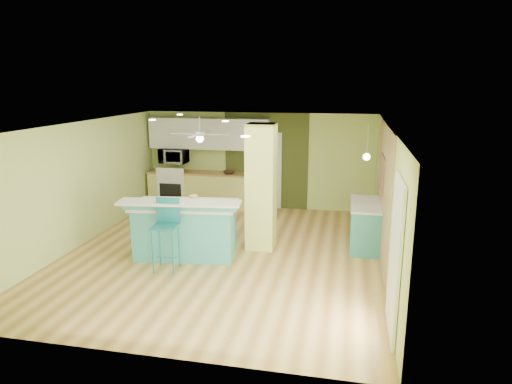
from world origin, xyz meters
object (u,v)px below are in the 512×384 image
side_counter (365,225)px  fruit_bowl (229,172)px  canister (194,200)px  peninsula (186,228)px  bar_stool (167,223)px

side_counter → fruit_bowl: size_ratio=4.51×
canister → peninsula: bearing=-178.0°
fruit_bowl → bar_stool: bearing=-90.8°
peninsula → bar_stool: 0.76m
peninsula → canister: 0.60m
fruit_bowl → canister: bearing=-86.4°
peninsula → canister: (0.18, 0.01, 0.57)m
bar_stool → side_counter: bearing=24.8°
bar_stool → side_counter: (3.47, 1.89, -0.41)m
peninsula → fruit_bowl: 3.39m
bar_stool → peninsula: bearing=78.9°
bar_stool → canister: bearing=64.9°
side_counter → fruit_bowl: fruit_bowl is taller
peninsula → side_counter: peninsula is taller
peninsula → fruit_bowl: (-0.03, 3.36, 0.43)m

